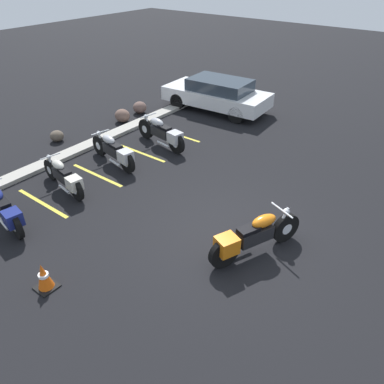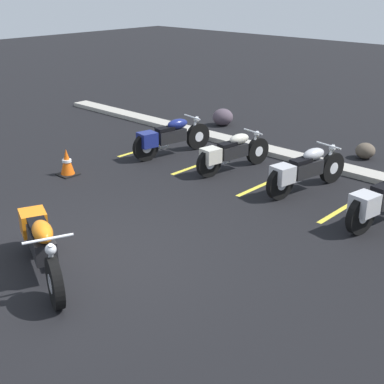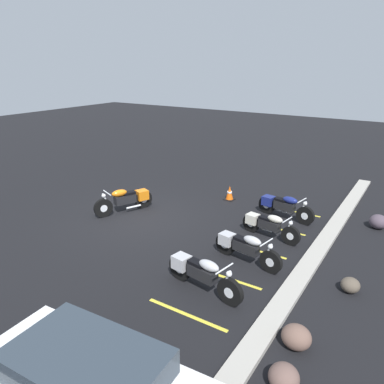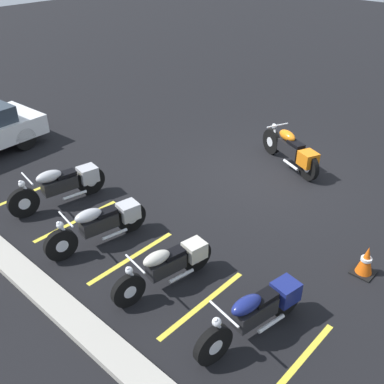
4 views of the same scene
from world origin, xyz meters
name	(u,v)px [view 3 (image 3 of 4)]	position (x,y,z in m)	size (l,w,h in m)	color
ground	(139,218)	(0.00, 0.00, 0.00)	(60.00, 60.00, 0.00)	black
motorcycle_orange_featured	(127,199)	(-0.24, -0.76, 0.49)	(2.22, 1.11, 0.93)	black
parked_bike_0	(283,206)	(-2.85, 4.43, 0.46)	(0.75, 2.20, 0.87)	black
parked_bike_1	(268,225)	(-1.05, 4.57, 0.44)	(0.69, 2.07, 0.82)	black
parked_bike_2	(244,247)	(0.81, 4.60, 0.46)	(0.75, 2.19, 0.87)	black
parked_bike_3	(200,272)	(2.67, 4.29, 0.48)	(0.77, 2.30, 0.91)	black
concrete_curb	(310,263)	(0.00, 6.26, 0.06)	(18.00, 0.50, 0.12)	#A8A399
landscape_rock_0	(378,222)	(-3.73, 7.51, 0.25)	(0.57, 0.60, 0.49)	#4C404B
landscape_rock_1	(350,285)	(0.76, 7.47, 0.19)	(0.46, 0.46, 0.38)	brown
landscape_rock_2	(296,337)	(3.36, 6.95, 0.25)	(0.55, 0.61, 0.50)	brown
landscape_rock_3	(284,377)	(4.45, 7.09, 0.23)	(0.55, 0.57, 0.46)	brown
traffic_cone	(230,193)	(-3.50, 1.93, 0.28)	(0.40, 0.40, 0.60)	black
stall_line_0	(293,211)	(-3.68, 4.55, 0.00)	(0.10, 2.10, 0.00)	gold
stall_line_1	(275,228)	(-1.83, 4.55, 0.00)	(0.10, 2.10, 0.00)	gold
stall_line_2	(253,249)	(0.01, 4.55, 0.00)	(0.10, 2.10, 0.00)	gold
stall_line_3	(225,277)	(1.85, 4.55, 0.00)	(0.10, 2.10, 0.00)	gold
stall_line_4	(187,314)	(3.69, 4.55, 0.00)	(0.10, 2.10, 0.00)	gold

